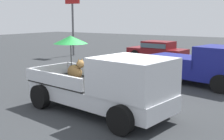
% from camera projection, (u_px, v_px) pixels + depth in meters
% --- Properties ---
extents(ground_plane, '(80.00, 80.00, 0.00)m').
position_uv_depth(ground_plane, '(98.00, 112.00, 9.52)').
color(ground_plane, '#2D3033').
extents(pickup_truck_main, '(5.26, 2.80, 2.40)m').
position_uv_depth(pickup_truck_main, '(108.00, 85.00, 9.09)').
color(pickup_truck_main, black).
rests_on(pickup_truck_main, ground).
extents(pickup_truck_red, '(5.06, 2.89, 1.80)m').
position_uv_depth(pickup_truck_red, '(200.00, 65.00, 13.34)').
color(pickup_truck_red, black).
rests_on(pickup_truck_red, ground).
extents(parked_sedan_far, '(4.45, 2.29, 1.33)m').
position_uv_depth(parked_sedan_far, '(158.00, 49.00, 21.43)').
color(parked_sedan_far, black).
rests_on(parked_sedan_far, ground).
extents(motel_sign, '(1.40, 0.16, 5.00)m').
position_uv_depth(motel_sign, '(73.00, 11.00, 23.17)').
color(motel_sign, '#59595B').
rests_on(motel_sign, ground).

